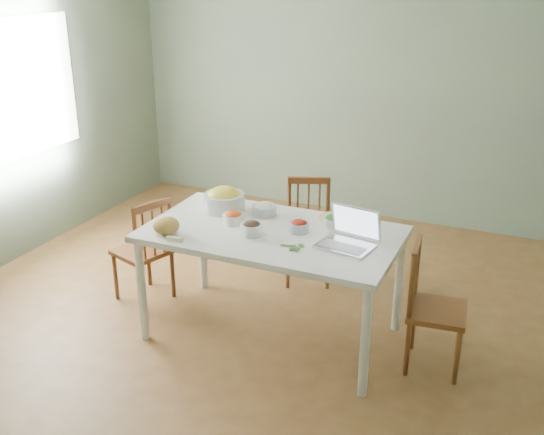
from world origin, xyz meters
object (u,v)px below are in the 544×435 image
at_px(bowl_squash, 224,199).
at_px(chair_far, 308,233).
at_px(dining_table, 272,284).
at_px(laptop, 346,230).
at_px(chair_left, 142,249).
at_px(chair_right, 437,308).
at_px(bread_boule, 166,225).

bearing_deg(bowl_squash, chair_far, 59.29).
height_order(dining_table, laptop, laptop).
height_order(chair_left, bowl_squash, bowl_squash).
distance_m(chair_far, chair_right, 1.47).
height_order(chair_far, bowl_squash, bowl_squash).
height_order(chair_right, bowl_squash, bowl_squash).
distance_m(dining_table, chair_far, 0.91).
height_order(dining_table, bowl_squash, bowl_squash).
height_order(chair_far, chair_right, chair_right).
bearing_deg(chair_right, chair_left, 83.82).
xyz_separation_m(chair_far, chair_right, (1.22, -0.83, 0.00)).
xyz_separation_m(chair_left, bread_boule, (0.52, -0.41, 0.44)).
bearing_deg(bowl_squash, chair_right, -4.98).
relative_size(chair_far, laptop, 2.48).
relative_size(chair_left, chair_right, 0.99).
bearing_deg(dining_table, chair_right, 3.74).
distance_m(chair_far, chair_left, 1.36).
bearing_deg(chair_far, bowl_squash, -142.20).
distance_m(chair_left, bread_boule, 0.79).
xyz_separation_m(chair_right, laptop, (-0.61, -0.13, 0.50)).
bearing_deg(chair_right, dining_table, 87.62).
xyz_separation_m(dining_table, chair_right, (1.15, 0.07, 0.03)).
bearing_deg(chair_far, chair_right, -55.78).
relative_size(dining_table, laptop, 4.98).
bearing_deg(chair_right, bowl_squash, 78.89).
bearing_deg(bowl_squash, dining_table, -24.25).
bearing_deg(laptop, bread_boule, -157.39).
relative_size(chair_far, chair_right, 0.99).
relative_size(chair_far, bowl_squash, 2.86).
distance_m(bread_boule, bowl_squash, 0.57).
xyz_separation_m(chair_far, laptop, (0.61, -0.96, 0.50)).
relative_size(dining_table, bowl_squash, 5.73).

